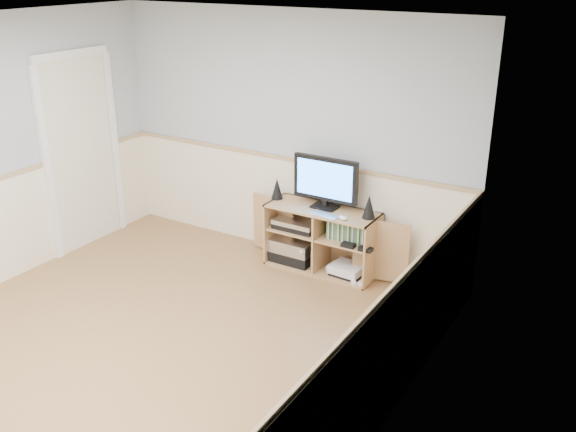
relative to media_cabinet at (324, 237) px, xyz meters
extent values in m
cube|color=#B68050|center=(-0.53, -2.06, -0.34)|extent=(4.00, 4.50, 0.02)
cube|color=white|center=(-0.53, -2.06, 2.18)|extent=(4.00, 4.50, 0.02)
cube|color=#A2AAB0|center=(1.48, -2.06, 0.92)|extent=(0.02, 4.50, 2.50)
cube|color=#A2AAB0|center=(-0.53, 0.20, 0.92)|extent=(4.00, 0.02, 2.50)
cube|color=#F3E4C6|center=(-0.53, 0.18, 0.17)|extent=(4.00, 0.01, 1.00)
cube|color=tan|center=(-0.53, 0.17, 0.69)|extent=(4.00, 0.02, 0.04)
cube|color=silver|center=(-2.51, -0.76, 0.67)|extent=(0.03, 0.82, 2.00)
cube|color=tan|center=(0.00, -0.05, -0.32)|extent=(1.13, 0.42, 0.02)
cube|color=tan|center=(0.00, -0.05, 0.31)|extent=(1.13, 0.42, 0.02)
cube|color=tan|center=(-0.55, -0.05, -0.01)|extent=(0.02, 0.42, 0.65)
cube|color=tan|center=(0.55, -0.05, -0.01)|extent=(0.02, 0.42, 0.65)
cube|color=tan|center=(0.00, 0.15, -0.01)|extent=(1.13, 0.02, 0.65)
cube|color=tan|center=(0.00, -0.05, -0.01)|extent=(0.02, 0.40, 0.61)
cube|color=tan|center=(-0.28, -0.05, 0.05)|extent=(0.53, 0.38, 0.02)
cube|color=tan|center=(0.28, -0.05, 0.05)|extent=(0.53, 0.38, 0.02)
cube|color=tan|center=(-0.61, 0.00, -0.01)|extent=(0.54, 0.11, 0.61)
cube|color=tan|center=(0.61, 0.00, -0.01)|extent=(0.54, 0.11, 0.61)
cube|color=black|center=(0.00, 0.00, 0.33)|extent=(0.25, 0.18, 0.02)
cube|color=black|center=(0.00, 0.00, 0.37)|extent=(0.05, 0.04, 0.06)
cube|color=black|center=(0.00, 0.00, 0.61)|extent=(0.68, 0.05, 0.43)
cube|color=blue|center=(0.00, -0.03, 0.61)|extent=(0.59, 0.01, 0.35)
cone|color=black|center=(-0.54, -0.03, 0.43)|extent=(0.12, 0.12, 0.22)
cone|color=black|center=(0.48, -0.03, 0.43)|extent=(0.12, 0.12, 0.23)
cube|color=silver|center=(0.10, -0.19, 0.32)|extent=(0.31, 0.17, 0.01)
ellipsoid|color=white|center=(0.29, -0.19, 0.34)|extent=(0.11, 0.09, 0.04)
cube|color=black|center=(-0.32, -0.05, -0.26)|extent=(0.44, 0.33, 0.11)
cube|color=silver|center=(-0.32, -0.05, -0.14)|extent=(0.44, 0.33, 0.13)
cube|color=black|center=(-0.28, -0.05, 0.08)|extent=(0.44, 0.31, 0.05)
cube|color=silver|center=(-0.28, -0.05, 0.13)|extent=(0.44, 0.31, 0.05)
cube|color=black|center=(-0.04, -0.10, -0.21)|extent=(0.04, 0.14, 0.20)
cube|color=white|center=(0.18, -0.02, -0.29)|extent=(0.22, 0.17, 0.05)
cube|color=black|center=(0.30, -0.07, -0.30)|extent=(0.31, 0.26, 0.03)
cube|color=white|center=(0.30, -0.07, -0.24)|extent=(0.33, 0.28, 0.08)
cube|color=white|center=(0.50, -0.15, -0.30)|extent=(0.04, 0.14, 0.03)
cube|color=white|center=(0.48, 0.01, -0.30)|extent=(0.09, 0.15, 0.03)
cube|color=#3F8C3F|center=(0.30, -0.07, 0.15)|extent=(0.42, 0.13, 0.19)
cube|color=white|center=(0.47, 0.17, 0.27)|extent=(0.12, 0.03, 0.12)
camera|label=1|loc=(2.72, -5.22, 2.60)|focal=40.00mm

